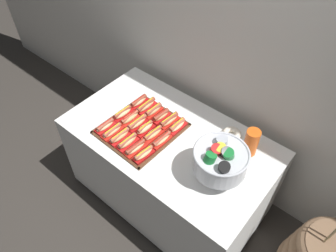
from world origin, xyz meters
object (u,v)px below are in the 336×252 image
hot_dog_0 (105,126)px  donut (232,134)px  punch_bowl (220,160)px  hot_dog_7 (130,118)px  hot_dog_3 (128,142)px  hot_dog_15 (161,116)px  hot_dog_4 (135,148)px  cup_stack (251,142)px  hot_dog_6 (123,113)px  serving_tray (141,129)px  hot_dog_2 (120,136)px  hot_dog_9 (145,128)px  hot_dog_17 (177,126)px  hot_dog_1 (112,131)px  hot_dog_10 (153,134)px  hot_dog_5 (144,154)px  hot_dog_8 (137,123)px  hot_dog_11 (161,139)px  hot_dog_13 (146,106)px  hot_dog_12 (139,102)px  hot_dog_16 (169,121)px  hot_dog_14 (153,111)px  buffet_table (169,167)px

hot_dog_0 → donut: hot_dog_0 is taller
punch_bowl → donut: punch_bowl is taller
hot_dog_7 → hot_dog_0: bearing=-116.1°
hot_dog_3 → hot_dog_15: bearing=88.4°
hot_dog_4 → cup_stack: size_ratio=0.87×
hot_dog_6 → hot_dog_7: (0.07, -0.00, 0.00)m
serving_tray → hot_dog_15: bearing=75.6°
hot_dog_2 → hot_dog_9: (0.08, 0.16, 0.00)m
hot_dog_2 → hot_dog_15: (0.08, 0.33, -0.00)m
hot_dog_6 → punch_bowl: 0.83m
hot_dog_2 → donut: 0.76m
hot_dog_15 → hot_dog_17: (0.15, -0.00, 0.00)m
hot_dog_0 → hot_dog_6: 0.17m
serving_tray → hot_dog_15: hot_dog_15 is taller
serving_tray → hot_dog_1: 0.20m
hot_dog_2 → hot_dog_17: bearing=54.1°
serving_tray → cup_stack: (0.68, 0.30, 0.09)m
hot_dog_1 → hot_dog_10: (0.23, 0.16, -0.00)m
serving_tray → hot_dog_6: 0.19m
serving_tray → hot_dog_2: hot_dog_2 is taller
serving_tray → hot_dog_7: 0.12m
hot_dog_2 → donut: size_ratio=1.30×
hot_dog_5 → hot_dog_8: (-0.22, 0.17, 0.00)m
hot_dog_3 → donut: bearing=46.9°
hot_dog_6 → cup_stack: bearing=19.0°
hot_dog_11 → hot_dog_13: bearing=149.6°
serving_tray → hot_dog_11: bearing=-1.6°
hot_dog_11 → hot_dog_17: (0.00, 0.16, 0.00)m
hot_dog_6 → hot_dog_12: (0.00, 0.16, 0.00)m
hot_dog_11 → hot_dog_0: bearing=-157.9°
hot_dog_11 → hot_dog_15: 0.22m
hot_dog_11 → hot_dog_12: bearing=154.6°
hot_dog_4 → hot_dog_8: 0.22m
hot_dog_0 → hot_dog_13: 0.34m
hot_dog_9 → hot_dog_16: 0.18m
hot_dog_14 → hot_dog_11: bearing=-37.9°
hot_dog_12 → hot_dog_13: 0.08m
hot_dog_2 → hot_dog_10: size_ratio=0.97×
buffet_table → hot_dog_6: hot_dog_6 is taller
hot_dog_3 → hot_dog_10: 0.18m
hot_dog_7 → hot_dog_13: hot_dog_13 is taller
hot_dog_7 → hot_dog_2: bearing=-67.2°
hot_dog_7 → donut: bearing=29.0°
hot_dog_0 → hot_dog_5: 0.38m
hot_dog_3 → punch_bowl: bearing=16.3°
hot_dog_4 → hot_dog_14: (-0.14, 0.33, 0.00)m
hot_dog_1 → hot_dog_2: bearing=-1.6°
hot_dog_8 → hot_dog_16: (0.15, 0.16, 0.00)m
hot_dog_15 → hot_dog_13: bearing=178.4°
hot_dog_2 → hot_dog_15: 0.34m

